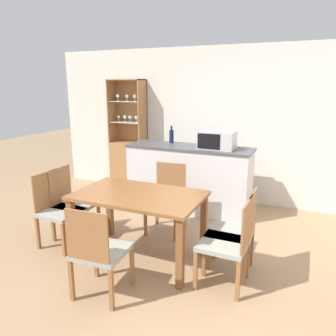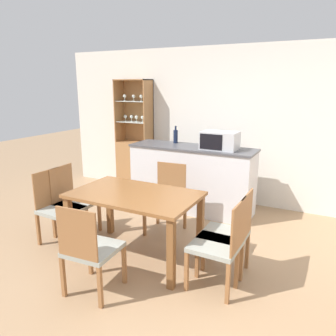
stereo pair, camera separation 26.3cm
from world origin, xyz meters
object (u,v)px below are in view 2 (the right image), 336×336
(dining_chair_head_near, at_px, (90,249))
(dining_chair_head_far, at_px, (167,199))
(display_cabinet, at_px, (135,157))
(dining_chair_side_right_far, at_px, (229,234))
(dining_chair_side_left_far, at_px, (73,201))
(dining_chair_side_left_near, at_px, (59,207))
(microwave, at_px, (220,140))
(dining_chair_side_right_near, at_px, (220,244))
(wine_bottle, at_px, (176,136))
(dining_table, at_px, (135,203))

(dining_chair_head_near, xyz_separation_m, dining_chair_head_far, (-0.01, 1.55, 0.00))
(display_cabinet, bearing_deg, dining_chair_side_right_far, -39.67)
(dining_chair_side_left_far, relative_size, dining_chair_side_left_near, 1.00)
(dining_chair_head_near, xyz_separation_m, microwave, (0.42, 2.41, 0.69))
(display_cabinet, height_order, dining_chair_side_left_far, display_cabinet)
(dining_chair_side_right_near, bearing_deg, wine_bottle, 37.79)
(dining_chair_head_near, bearing_deg, dining_table, 86.29)
(dining_chair_side_left_near, bearing_deg, dining_table, 99.46)
(dining_chair_side_right_far, bearing_deg, dining_table, 96.82)
(dining_chair_side_left_near, bearing_deg, dining_chair_side_left_far, -177.42)
(display_cabinet, height_order, dining_chair_side_right_far, display_cabinet)
(dining_table, height_order, dining_chair_side_right_far, dining_chair_side_right_far)
(dining_chair_side_right_far, distance_m, microwave, 1.77)
(dining_chair_head_far, relative_size, dining_chair_side_right_far, 1.00)
(dining_chair_side_left_far, height_order, dining_chair_head_near, same)
(dining_chair_side_right_far, bearing_deg, wine_bottle, 40.31)
(display_cabinet, xyz_separation_m, microwave, (1.83, -0.54, 0.53))
(display_cabinet, height_order, dining_chair_head_near, display_cabinet)
(display_cabinet, height_order, dining_chair_head_far, display_cabinet)
(dining_table, relative_size, dining_chair_head_near, 1.55)
(dining_chair_head_near, distance_m, dining_chair_side_left_near, 1.24)
(display_cabinet, xyz_separation_m, dining_chair_head_near, (1.41, -2.95, -0.16))
(dining_chair_side_right_near, bearing_deg, microwave, 21.05)
(dining_table, xyz_separation_m, microwave, (0.42, 1.64, 0.49))
(dining_table, distance_m, microwave, 1.76)
(dining_table, bearing_deg, dining_chair_side_right_far, 7.00)
(dining_table, xyz_separation_m, dining_chair_side_right_far, (1.05, 0.13, -0.20))
(dining_chair_side_right_far, xyz_separation_m, wine_bottle, (-1.44, 1.68, 0.68))
(dining_table, xyz_separation_m, dining_chair_head_far, (-0.00, 0.78, -0.20))
(dining_chair_side_right_far, bearing_deg, dining_chair_head_far, 58.32)
(dining_chair_head_far, bearing_deg, wine_bottle, -74.17)
(dining_chair_head_near, relative_size, dining_chair_head_far, 1.00)
(microwave, bearing_deg, display_cabinet, 163.67)
(dining_table, height_order, dining_chair_side_left_far, dining_chair_side_left_far)
(dining_chair_head_near, height_order, dining_chair_side_right_far, same)
(microwave, height_order, wine_bottle, wine_bottle)
(dining_table, relative_size, microwave, 2.72)
(dining_chair_side_right_near, distance_m, dining_chair_head_near, 1.23)
(dining_chair_side_right_near, relative_size, dining_chair_head_far, 1.00)
(dining_chair_side_left_near, bearing_deg, wine_bottle, 163.56)
(dining_chair_side_right_near, xyz_separation_m, dining_chair_head_far, (-1.06, 0.91, 0.00))
(display_cabinet, bearing_deg, microwave, -16.33)
(dining_chair_head_far, height_order, dining_chair_side_right_far, same)
(dining_chair_head_near, height_order, dining_chair_head_far, same)
(display_cabinet, xyz_separation_m, dining_chair_side_left_near, (0.36, -2.30, -0.16))
(dining_table, distance_m, wine_bottle, 1.91)
(dining_chair_side_left_near, distance_m, dining_chair_side_right_far, 2.12)
(display_cabinet, height_order, dining_chair_side_left_near, display_cabinet)
(display_cabinet, height_order, microwave, display_cabinet)
(dining_chair_head_near, relative_size, dining_chair_side_right_far, 1.00)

